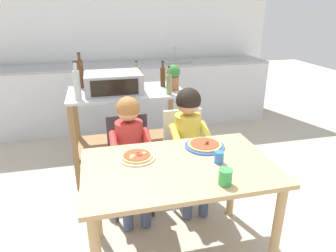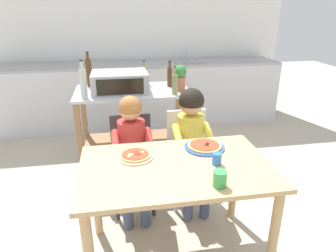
# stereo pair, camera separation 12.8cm
# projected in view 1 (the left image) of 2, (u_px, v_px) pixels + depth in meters

# --- Properties ---
(ground_plane) EXTENTS (12.00, 12.00, 0.00)m
(ground_plane) POSITION_uv_depth(u_px,v_px,m) (148.00, 171.00, 3.26)
(ground_plane) COLOR #B7AD99
(back_wall_tiled) EXTENTS (4.50, 0.14, 2.70)m
(back_wall_tiled) POSITION_uv_depth(u_px,v_px,m) (124.00, 28.00, 4.43)
(back_wall_tiled) COLOR white
(back_wall_tiled) RESTS_ON ground
(kitchen_counter) EXTENTS (4.05, 0.60, 1.10)m
(kitchen_counter) POSITION_uv_depth(u_px,v_px,m) (130.00, 95.00, 4.40)
(kitchen_counter) COLOR silver
(kitchen_counter) RESTS_ON ground
(kitchen_island_cart) EXTENTS (1.13, 0.62, 0.88)m
(kitchen_island_cart) POSITION_uv_depth(u_px,v_px,m) (127.00, 118.00, 3.08)
(kitchen_island_cart) COLOR #B7BABF
(kitchen_island_cart) RESTS_ON ground
(toaster_oven) EXTENTS (0.53, 0.41, 0.19)m
(toaster_oven) POSITION_uv_depth(u_px,v_px,m) (113.00, 83.00, 2.89)
(toaster_oven) COLOR #999BA0
(toaster_oven) RESTS_ON kitchen_island_cart
(bottle_clear_vinegar) EXTENTS (0.07, 0.07, 0.25)m
(bottle_clear_vinegar) POSITION_uv_depth(u_px,v_px,m) (137.00, 75.00, 3.17)
(bottle_clear_vinegar) COLOR olive
(bottle_clear_vinegar) RESTS_ON kitchen_island_cart
(bottle_slim_sauce) EXTENTS (0.05, 0.05, 0.27)m
(bottle_slim_sauce) POSITION_uv_depth(u_px,v_px,m) (163.00, 76.00, 3.10)
(bottle_slim_sauce) COLOR #4C2D14
(bottle_slim_sauce) RESTS_ON kitchen_island_cart
(bottle_tall_green_wine) EXTENTS (0.06, 0.06, 0.36)m
(bottle_tall_green_wine) POSITION_uv_depth(u_px,v_px,m) (81.00, 73.00, 3.04)
(bottle_tall_green_wine) COLOR #4C2D14
(bottle_tall_green_wine) RESTS_ON kitchen_island_cart
(bottle_brown_beer) EXTENTS (0.06, 0.06, 0.35)m
(bottle_brown_beer) POSITION_uv_depth(u_px,v_px,m) (77.00, 84.00, 2.63)
(bottle_brown_beer) COLOR #ADB7B2
(bottle_brown_beer) RESTS_ON kitchen_island_cart
(bottle_squat_spirits) EXTENTS (0.05, 0.05, 0.27)m
(bottle_squat_spirits) POSITION_uv_depth(u_px,v_px,m) (169.00, 84.00, 2.83)
(bottle_squat_spirits) COLOR olive
(bottle_squat_spirits) RESTS_ON kitchen_island_cart
(potted_herb_plant) EXTENTS (0.13, 0.13, 0.25)m
(potted_herb_plant) POSITION_uv_depth(u_px,v_px,m) (173.00, 76.00, 2.96)
(potted_herb_plant) COLOR #9E5B3D
(potted_herb_plant) RESTS_ON kitchen_island_cart
(dining_table) EXTENTS (1.21, 0.76, 0.72)m
(dining_table) POSITION_uv_depth(u_px,v_px,m) (179.00, 180.00, 1.95)
(dining_table) COLOR tan
(dining_table) RESTS_ON ground
(dining_chair_left) EXTENTS (0.36, 0.36, 0.81)m
(dining_chair_left) POSITION_uv_depth(u_px,v_px,m) (130.00, 157.00, 2.53)
(dining_chair_left) COLOR #333338
(dining_chair_left) RESTS_ON ground
(dining_chair_right) EXTENTS (0.36, 0.36, 0.81)m
(dining_chair_right) POSITION_uv_depth(u_px,v_px,m) (185.00, 149.00, 2.66)
(dining_chair_right) COLOR silver
(dining_chair_right) RESTS_ON ground
(child_in_red_shirt) EXTENTS (0.32, 0.42, 1.00)m
(child_in_red_shirt) POSITION_uv_depth(u_px,v_px,m) (131.00, 145.00, 2.36)
(child_in_red_shirt) COLOR #424C6B
(child_in_red_shirt) RESTS_ON ground
(child_in_yellow_shirt) EXTENTS (0.32, 0.42, 1.04)m
(child_in_yellow_shirt) POSITION_uv_depth(u_px,v_px,m) (190.00, 133.00, 2.48)
(child_in_yellow_shirt) COLOR #424C6B
(child_in_yellow_shirt) RESTS_ON ground
(pizza_plate_cream) EXTENTS (0.24, 0.24, 0.03)m
(pizza_plate_cream) POSITION_uv_depth(u_px,v_px,m) (137.00, 157.00, 1.98)
(pizza_plate_cream) COLOR beige
(pizza_plate_cream) RESTS_ON dining_table
(pizza_plate_blue_rimmed) EXTENTS (0.29, 0.29, 0.03)m
(pizza_plate_blue_rimmed) POSITION_uv_depth(u_px,v_px,m) (205.00, 145.00, 2.15)
(pizza_plate_blue_rimmed) COLOR #3356B7
(pizza_plate_blue_rimmed) RESTS_ON dining_table
(drinking_cup_blue) EXTENTS (0.06, 0.06, 0.08)m
(drinking_cup_blue) POSITION_uv_depth(u_px,v_px,m) (219.00, 157.00, 1.92)
(drinking_cup_blue) COLOR blue
(drinking_cup_blue) RESTS_ON dining_table
(drinking_cup_green) EXTENTS (0.08, 0.08, 0.09)m
(drinking_cup_green) POSITION_uv_depth(u_px,v_px,m) (225.00, 177.00, 1.69)
(drinking_cup_green) COLOR green
(drinking_cup_green) RESTS_ON dining_table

